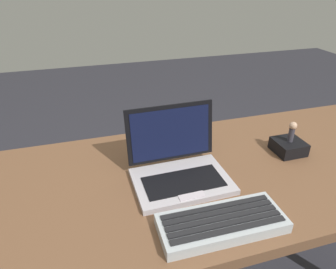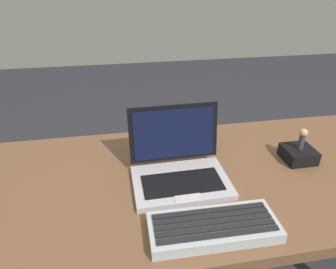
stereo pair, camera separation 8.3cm
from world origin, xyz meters
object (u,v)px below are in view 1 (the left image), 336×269
at_px(laptop_front, 178,166).
at_px(external_keyboard, 222,223).
at_px(figurine_stand, 288,147).
at_px(figurine, 292,130).

xyz_separation_m(laptop_front, external_keyboard, (0.04, -0.22, -0.03)).
height_order(figurine_stand, figurine, figurine).
xyz_separation_m(external_keyboard, figurine_stand, (0.37, 0.25, 0.01)).
height_order(external_keyboard, figurine_stand, figurine_stand).
bearing_deg(figurine, external_keyboard, -145.73).
relative_size(laptop_front, figurine_stand, 2.94).
xyz_separation_m(external_keyboard, figurine, (0.37, 0.25, 0.07)).
bearing_deg(figurine_stand, external_keyboard, -145.73).
distance_m(external_keyboard, figurine, 0.46).
height_order(laptop_front, external_keyboard, laptop_front).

